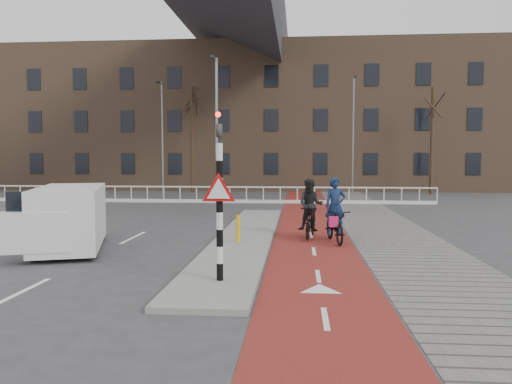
{
  "coord_description": "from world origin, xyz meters",
  "views": [
    {
      "loc": [
        1.03,
        -12.26,
        2.71
      ],
      "look_at": [
        -0.42,
        5.0,
        1.5
      ],
      "focal_mm": 35.0,
      "sensor_mm": 36.0,
      "label": 1
    }
  ],
  "objects": [
    {
      "name": "traffic_signal",
      "position": [
        -0.6,
        -2.02,
        1.99
      ],
      "size": [
        0.8,
        0.8,
        3.68
      ],
      "color": "black",
      "rests_on": "curb_island"
    },
    {
      "name": "sidewalk",
      "position": [
        4.3,
        10.0,
        0.01
      ],
      "size": [
        3.0,
        60.0,
        0.01
      ],
      "primitive_type": "cube",
      "color": "slate",
      "rests_on": "ground"
    },
    {
      "name": "bollard",
      "position": [
        -0.78,
        2.73,
        0.54
      ],
      "size": [
        0.12,
        0.12,
        0.84
      ],
      "primitive_type": "cylinder",
      "color": "#F5A90D",
      "rests_on": "curb_island"
    },
    {
      "name": "curb_island",
      "position": [
        -0.7,
        4.0,
        0.06
      ],
      "size": [
        1.8,
        16.0,
        0.12
      ],
      "primitive_type": "cube",
      "color": "gray",
      "rests_on": "ground"
    },
    {
      "name": "cyclist_near",
      "position": [
        2.21,
        3.59,
        0.7
      ],
      "size": [
        1.02,
        2.08,
        2.06
      ],
      "rotation": [
        0.0,
        0.0,
        0.17
      ],
      "color": "black",
      "rests_on": "bike_lane"
    },
    {
      "name": "van",
      "position": [
        -5.62,
        1.76,
        0.97
      ],
      "size": [
        2.96,
        4.61,
        1.85
      ],
      "rotation": [
        0.0,
        0.0,
        0.32
      ],
      "color": "silver",
      "rests_on": "ground"
    },
    {
      "name": "ground",
      "position": [
        0.0,
        0.0,
        0.0
      ],
      "size": [
        120.0,
        120.0,
        0.0
      ],
      "primitive_type": "plane",
      "color": "#38383A",
      "rests_on": "ground"
    },
    {
      "name": "streetlight_right",
      "position": [
        4.88,
        23.42,
        4.16
      ],
      "size": [
        0.12,
        0.12,
        8.33
      ],
      "primitive_type": "cylinder",
      "color": "slate",
      "rests_on": "ground"
    },
    {
      "name": "railing",
      "position": [
        -5.0,
        17.0,
        0.31
      ],
      "size": [
        28.0,
        0.1,
        0.99
      ],
      "color": "silver",
      "rests_on": "ground"
    },
    {
      "name": "tree_mid",
      "position": [
        -7.07,
        25.62,
        4.04
      ],
      "size": [
        0.28,
        0.28,
        8.08
      ],
      "primitive_type": "cylinder",
      "color": "#312215",
      "rests_on": "ground"
    },
    {
      "name": "streetlight_left",
      "position": [
        -8.18,
        21.19,
        3.89
      ],
      "size": [
        0.12,
        0.12,
        7.78
      ],
      "primitive_type": "cylinder",
      "color": "slate",
      "rests_on": "ground"
    },
    {
      "name": "bike_lane",
      "position": [
        1.5,
        10.0,
        0.01
      ],
      "size": [
        2.5,
        60.0,
        0.01
      ],
      "primitive_type": "cube",
      "color": "maroon",
      "rests_on": "ground"
    },
    {
      "name": "tree_right",
      "position": [
        10.73,
        25.07,
        3.88
      ],
      "size": [
        0.26,
        0.26,
        7.75
      ],
      "primitive_type": "cylinder",
      "color": "#312215",
      "rests_on": "ground"
    },
    {
      "name": "townhouse_row",
      "position": [
        -3.0,
        32.0,
        7.81
      ],
      "size": [
        46.0,
        10.0,
        15.9
      ],
      "color": "#7F6047",
      "rests_on": "ground"
    },
    {
      "name": "cyclist_far",
      "position": [
        1.46,
        4.39,
        0.83
      ],
      "size": [
        0.95,
        1.91,
        1.98
      ],
      "rotation": [
        0.0,
        0.0,
        -0.17
      ],
      "color": "black",
      "rests_on": "bike_lane"
    },
    {
      "name": "streetlight_near",
      "position": [
        -2.64,
        10.18,
        3.57
      ],
      "size": [
        0.12,
        0.12,
        7.14
      ],
      "primitive_type": "cylinder",
      "color": "slate",
      "rests_on": "ground"
    }
  ]
}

